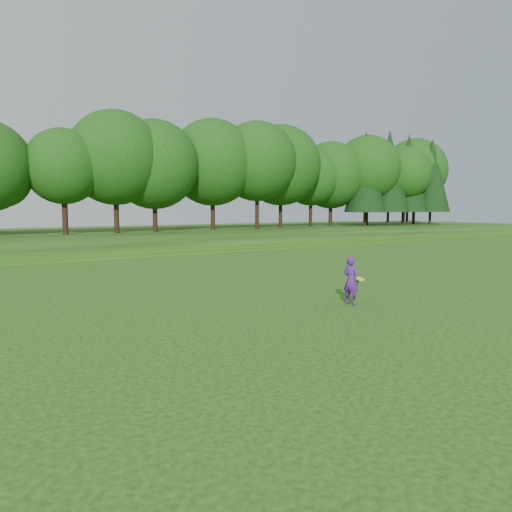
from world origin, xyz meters
TOP-DOWN VIEW (x-y plane):
  - ground at (0.00, 0.00)m, footprint 140.00×140.00m
  - berm at (0.00, 34.00)m, footprint 130.00×30.00m
  - walking_path at (0.00, 20.00)m, footprint 130.00×1.60m
  - treeline at (0.00, 38.00)m, footprint 104.00×7.00m
  - woman at (3.15, 1.25)m, footprint 0.48×0.80m

SIDE VIEW (x-z plane):
  - ground at x=0.00m, z-range 0.00..0.00m
  - walking_path at x=0.00m, z-range 0.00..0.04m
  - berm at x=0.00m, z-range 0.00..0.60m
  - woman at x=3.15m, z-range 0.00..1.57m
  - treeline at x=0.00m, z-range 0.60..15.60m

